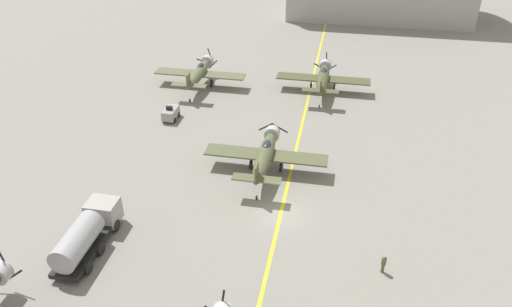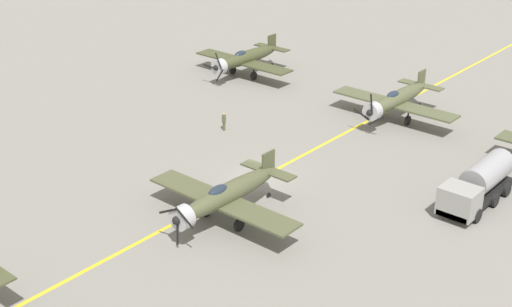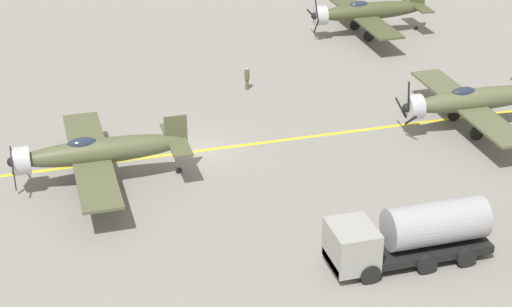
{
  "view_description": "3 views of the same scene",
  "coord_description": "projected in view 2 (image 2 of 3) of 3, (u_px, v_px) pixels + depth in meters",
  "views": [
    {
      "loc": [
        4.32,
        -33.91,
        27.39
      ],
      "look_at": [
        -2.98,
        4.11,
        3.37
      ],
      "focal_mm": 35.0,
      "sensor_mm": 36.0,
      "label": 1
    },
    {
      "loc": [
        -31.38,
        37.09,
        24.46
      ],
      "look_at": [
        0.55,
        -0.4,
        1.85
      ],
      "focal_mm": 50.0,
      "sensor_mm": 36.0,
      "label": 2
    },
    {
      "loc": [
        -45.52,
        9.42,
        23.5
      ],
      "look_at": [
        -4.13,
        -2.44,
        1.51
      ],
      "focal_mm": 60.0,
      "sensor_mm": 36.0,
      "label": 3
    }
  ],
  "objects": [
    {
      "name": "airplane_near_right",
      "position": [
        245.0,
        58.0,
        75.96
      ],
      "size": [
        12.0,
        9.98,
        3.65
      ],
      "rotation": [
        0.0,
        0.0,
        -0.13
      ],
      "color": "#454A2B",
      "rests_on": "ground"
    },
    {
      "name": "ground_plane",
      "position": [
        258.0,
        179.0,
        54.35
      ],
      "size": [
        400.0,
        400.0,
        0.0
      ],
      "primitive_type": "plane",
      "color": "gray"
    },
    {
      "name": "ground_crew_walking",
      "position": [
        224.0,
        121.0,
        62.74
      ],
      "size": [
        0.36,
        0.36,
        1.65
      ],
      "color": "#515638",
      "rests_on": "ground"
    },
    {
      "name": "fuel_tanker",
      "position": [
        478.0,
        185.0,
        50.21
      ],
      "size": [
        2.68,
        8.0,
        2.98
      ],
      "color": "black",
      "rests_on": "ground"
    },
    {
      "name": "airplane_mid_center",
      "position": [
        226.0,
        195.0,
        47.7
      ],
      "size": [
        12.0,
        9.98,
        3.65
      ],
      "rotation": [
        0.0,
        0.0,
        0.14
      ],
      "color": "#515638",
      "rests_on": "ground"
    },
    {
      "name": "airplane_near_center",
      "position": [
        396.0,
        99.0,
        64.47
      ],
      "size": [
        12.0,
        9.98,
        3.79
      ],
      "rotation": [
        0.0,
        0.0,
        -0.25
      ],
      "color": "#565B3D",
      "rests_on": "ground"
    },
    {
      "name": "taxiway_stripe",
      "position": [
        258.0,
        179.0,
        54.35
      ],
      "size": [
        0.3,
        160.0,
        0.01
      ],
      "primitive_type": "cube",
      "color": "yellow",
      "rests_on": "ground"
    }
  ]
}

